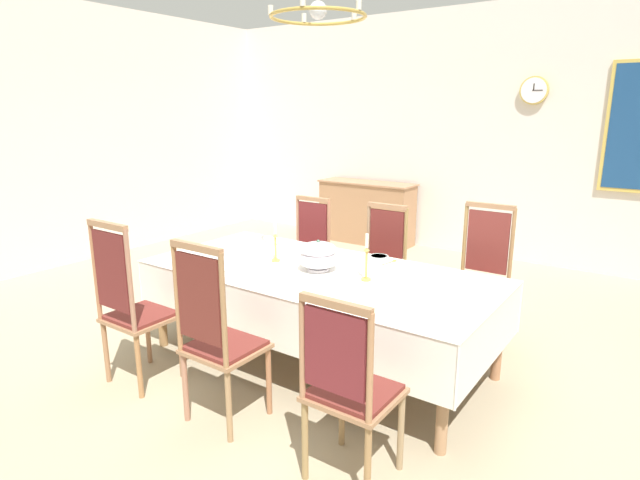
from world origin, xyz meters
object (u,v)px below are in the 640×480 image
Objects in this scene: soup_tureen at (318,255)px; spoon_primary at (393,261)px; candlestick_east at (366,262)px; bowl_near_right at (226,270)px; chair_north_c at (480,276)px; sideboard at (367,212)px; chair_south_b at (217,334)px; spoon_secondary at (216,269)px; chair_south_c at (348,386)px; bowl_near_left at (379,258)px; chair_north_a at (306,248)px; candlestick_west at (276,246)px; chandelier at (318,15)px; mounted_clock at (534,90)px; dining_table at (318,279)px; chair_north_b at (379,261)px; chair_south_a at (131,304)px.

spoon_primary is (0.36, 0.52, -0.11)m from soup_tureen.
candlestick_east is 1.81× the size of bowl_near_right.
chair_north_c is 0.82× the size of sideboard.
chair_south_b reaches higher than spoon_secondary.
chair_south_c is 1.67m from bowl_near_left.
chair_north_a is at bearing 130.55° from soup_tureen.
chandelier reaches higher than candlestick_west.
spoon_primary is at bearing -93.26° from mounted_clock.
soup_tureen is 1.72× the size of spoon_primary.
candlestick_east reaches higher than spoon_primary.
dining_table is 1.37m from chair_south_c.
chair_south_c is 1.60× the size of chandelier.
chair_north_c is (0.94, 2.06, -0.00)m from chair_south_b.
candlestick_east reaches higher than soup_tureen.
chair_south_c is 1.70m from candlestick_west.
sideboard is at bearing -57.65° from chair_north_b.
candlestick_east is (1.29, -1.02, 0.32)m from chair_north_a.
candlestick_west is 0.83m from candlestick_east.
chair_south_b reaches higher than chair_north_b.
chair_south_a is 3.63× the size of mounted_clock.
sideboard is at bearing 109.13° from chair_south_b.
chair_north_c is 0.87m from bowl_near_left.
dining_table is 2.50× the size of chair_south_c.
spoon_primary is 1.90m from chandelier.
spoon_secondary is at bearing 99.18° from chair_north_a.
spoon_secondary is 4.56m from mounted_clock.
bowl_near_right is at bearing 103.79° from chair_north_a.
mounted_clock is at bearing -173.48° from sideboard.
chair_north_c reaches higher than candlestick_west.
dining_table is at bearing -116.24° from bowl_near_left.
chair_north_b is 1.02× the size of chair_south_c.
sideboard is (-1.19, 3.50, -0.42)m from candlestick_west.
mounted_clock is at bearing 81.77° from chandelier.
chair_north_a is 1.53m from bowl_near_right.
dining_table is at bearing 0.00° from chandelier.
chair_south_c reaches higher than soup_tureen.
spoon_secondary is at bearing 68.73° from chair_south_a.
chair_north_a reaches higher than spoon_primary.
mounted_clock reaches higher than bowl_near_left.
sideboard is (-0.72, 4.53, -0.15)m from chair_south_a.
dining_table is 0.64m from spoon_primary.
candlestick_east reaches higher than chair_south_c.
spoon_primary is at bearing 127.97° from chair_north_b.
bowl_near_left is (0.28, 1.53, 0.17)m from chair_south_b.
chair_south_a is at bearing 49.03° from chair_north_c.
candlestick_east is at bearing 0.00° from dining_table.
chair_south_b is at bearing -49.74° from bowl_near_right.
bowl_near_left is (1.12, -0.52, 0.21)m from chair_north_a.
chair_north_b is 0.91× the size of chair_north_c.
chair_north_a is (-0.88, 1.02, -0.12)m from dining_table.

